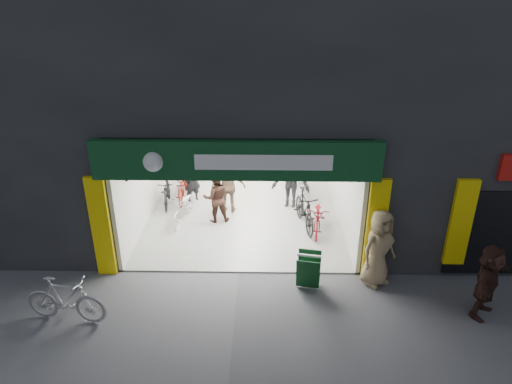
{
  "coord_description": "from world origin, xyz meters",
  "views": [
    {
      "loc": [
        0.61,
        -9.48,
        6.58
      ],
      "look_at": [
        0.4,
        1.5,
        1.54
      ],
      "focal_mm": 32.0,
      "sensor_mm": 36.0,
      "label": 1
    }
  ],
  "objects_px": {
    "parked_bike": "(65,299)",
    "sandwich_board": "(308,270)",
    "bike_left_front": "(184,207)",
    "bike_right_front": "(304,210)",
    "pedestrian_near": "(379,248)"
  },
  "relations": [
    {
      "from": "bike_right_front",
      "to": "sandwich_board",
      "type": "xyz_separation_m",
      "value": [
        -0.12,
        -2.89,
        -0.11
      ]
    },
    {
      "from": "parked_bike",
      "to": "sandwich_board",
      "type": "xyz_separation_m",
      "value": [
        5.22,
        1.3,
        -0.07
      ]
    },
    {
      "from": "parked_bike",
      "to": "bike_right_front",
      "type": "bearing_deg",
      "value": -43.6
    },
    {
      "from": "parked_bike",
      "to": "sandwich_board",
      "type": "distance_m",
      "value": 5.38
    },
    {
      "from": "parked_bike",
      "to": "pedestrian_near",
      "type": "bearing_deg",
      "value": -69.53
    },
    {
      "from": "sandwich_board",
      "to": "pedestrian_near",
      "type": "bearing_deg",
      "value": 16.38
    },
    {
      "from": "bike_left_front",
      "to": "pedestrian_near",
      "type": "relative_size",
      "value": 0.89
    },
    {
      "from": "bike_right_front",
      "to": "parked_bike",
      "type": "distance_m",
      "value": 6.79
    },
    {
      "from": "pedestrian_near",
      "to": "parked_bike",
      "type": "bearing_deg",
      "value": 158.87
    },
    {
      "from": "parked_bike",
      "to": "sandwich_board",
      "type": "relative_size",
      "value": 2.13
    },
    {
      "from": "bike_right_front",
      "to": "parked_bike",
      "type": "bearing_deg",
      "value": -152.15
    },
    {
      "from": "bike_right_front",
      "to": "sandwich_board",
      "type": "height_order",
      "value": "bike_right_front"
    },
    {
      "from": "bike_right_front",
      "to": "pedestrian_near",
      "type": "height_order",
      "value": "pedestrian_near"
    },
    {
      "from": "bike_left_front",
      "to": "bike_right_front",
      "type": "bearing_deg",
      "value": 3.55
    },
    {
      "from": "bike_left_front",
      "to": "sandwich_board",
      "type": "xyz_separation_m",
      "value": [
        3.48,
        -3.24,
        0.01
      ]
    }
  ]
}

